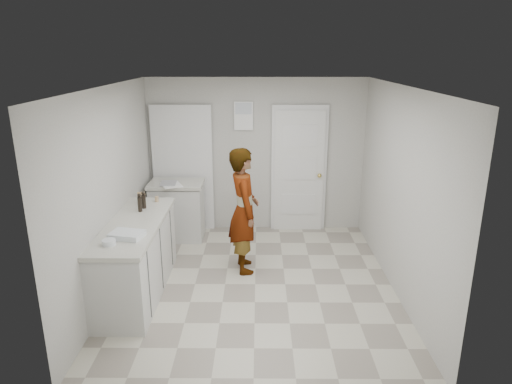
{
  "coord_description": "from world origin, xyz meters",
  "views": [
    {
      "loc": [
        0.05,
        -5.28,
        2.88
      ],
      "look_at": [
        0.01,
        0.4,
        1.12
      ],
      "focal_mm": 32.0,
      "sensor_mm": 36.0,
      "label": 1
    }
  ],
  "objects_px": {
    "baking_dish": "(127,235)",
    "person": "(244,211)",
    "oil_cruet_b": "(140,203)",
    "egg_bowl": "(109,242)",
    "oil_cruet_a": "(144,200)",
    "cake_mix_box": "(142,198)",
    "spice_jar": "(157,199)"
  },
  "relations": [
    {
      "from": "oil_cruet_b",
      "to": "oil_cruet_a",
      "type": "bearing_deg",
      "value": 82.06
    },
    {
      "from": "person",
      "to": "cake_mix_box",
      "type": "xyz_separation_m",
      "value": [
        -1.37,
        0.05,
        0.16
      ]
    },
    {
      "from": "spice_jar",
      "to": "egg_bowl",
      "type": "xyz_separation_m",
      "value": [
        -0.19,
        -1.44,
        -0.01
      ]
    },
    {
      "from": "oil_cruet_b",
      "to": "egg_bowl",
      "type": "distance_m",
      "value": 1.06
    },
    {
      "from": "person",
      "to": "oil_cruet_b",
      "type": "height_order",
      "value": "person"
    },
    {
      "from": "oil_cruet_b",
      "to": "baking_dish",
      "type": "xyz_separation_m",
      "value": [
        0.06,
        -0.85,
        -0.09
      ]
    },
    {
      "from": "cake_mix_box",
      "to": "spice_jar",
      "type": "relative_size",
      "value": 2.17
    },
    {
      "from": "spice_jar",
      "to": "oil_cruet_a",
      "type": "xyz_separation_m",
      "value": [
        -0.11,
        -0.27,
        0.07
      ]
    },
    {
      "from": "cake_mix_box",
      "to": "oil_cruet_a",
      "type": "relative_size",
      "value": 0.71
    },
    {
      "from": "person",
      "to": "oil_cruet_a",
      "type": "relative_size",
      "value": 7.43
    },
    {
      "from": "cake_mix_box",
      "to": "baking_dish",
      "type": "relative_size",
      "value": 0.41
    },
    {
      "from": "baking_dish",
      "to": "person",
      "type": "bearing_deg",
      "value": 41.3
    },
    {
      "from": "cake_mix_box",
      "to": "egg_bowl",
      "type": "relative_size",
      "value": 1.13
    },
    {
      "from": "cake_mix_box",
      "to": "spice_jar",
      "type": "distance_m",
      "value": 0.21
    },
    {
      "from": "baking_dish",
      "to": "egg_bowl",
      "type": "bearing_deg",
      "value": -123.15
    },
    {
      "from": "spice_jar",
      "to": "baking_dish",
      "type": "bearing_deg",
      "value": -92.86
    },
    {
      "from": "cake_mix_box",
      "to": "oil_cruet_b",
      "type": "height_order",
      "value": "oil_cruet_b"
    },
    {
      "from": "person",
      "to": "baking_dish",
      "type": "relative_size",
      "value": 4.33
    },
    {
      "from": "baking_dish",
      "to": "egg_bowl",
      "type": "distance_m",
      "value": 0.24
    },
    {
      "from": "oil_cruet_b",
      "to": "egg_bowl",
      "type": "height_order",
      "value": "oil_cruet_b"
    },
    {
      "from": "spice_jar",
      "to": "person",
      "type": "bearing_deg",
      "value": -6.95
    },
    {
      "from": "baking_dish",
      "to": "egg_bowl",
      "type": "relative_size",
      "value": 2.74
    },
    {
      "from": "oil_cruet_a",
      "to": "oil_cruet_b",
      "type": "height_order",
      "value": "oil_cruet_b"
    },
    {
      "from": "baking_dish",
      "to": "oil_cruet_b",
      "type": "bearing_deg",
      "value": 94.36
    },
    {
      "from": "spice_jar",
      "to": "baking_dish",
      "type": "xyz_separation_m",
      "value": [
        -0.06,
        -1.24,
        -0.01
      ]
    },
    {
      "from": "person",
      "to": "oil_cruet_b",
      "type": "xyz_separation_m",
      "value": [
        -1.31,
        -0.25,
        0.19
      ]
    },
    {
      "from": "spice_jar",
      "to": "oil_cruet_a",
      "type": "relative_size",
      "value": 0.33
    },
    {
      "from": "oil_cruet_a",
      "to": "oil_cruet_b",
      "type": "xyz_separation_m",
      "value": [
        -0.02,
        -0.13,
        0.01
      ]
    },
    {
      "from": "spice_jar",
      "to": "oil_cruet_b",
      "type": "xyz_separation_m",
      "value": [
        -0.13,
        -0.4,
        0.08
      ]
    },
    {
      "from": "person",
      "to": "oil_cruet_a",
      "type": "height_order",
      "value": "person"
    },
    {
      "from": "oil_cruet_a",
      "to": "egg_bowl",
      "type": "bearing_deg",
      "value": -94.16
    },
    {
      "from": "egg_bowl",
      "to": "oil_cruet_a",
      "type": "bearing_deg",
      "value": 85.84
    }
  ]
}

